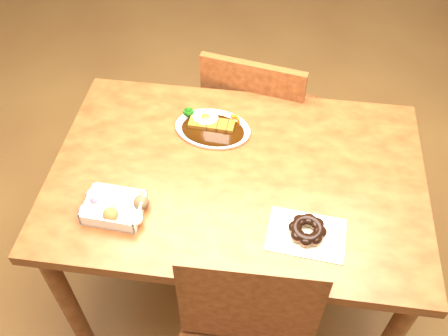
# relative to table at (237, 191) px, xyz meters

# --- Properties ---
(ground) EXTENTS (6.00, 6.00, 0.00)m
(ground) POSITION_rel_table_xyz_m (0.00, 0.00, -0.65)
(ground) COLOR brown
(ground) RESTS_ON ground
(table) EXTENTS (1.20, 0.80, 0.75)m
(table) POSITION_rel_table_xyz_m (0.00, 0.00, 0.00)
(table) COLOR #502410
(table) RESTS_ON ground
(chair_far) EXTENTS (0.49, 0.49, 0.87)m
(chair_far) POSITION_rel_table_xyz_m (0.03, 0.54, -0.17)
(chair_far) COLOR #502410
(chair_far) RESTS_ON ground
(katsu_curry_plate) EXTENTS (0.28, 0.22, 0.05)m
(katsu_curry_plate) POSITION_rel_table_xyz_m (-0.11, 0.18, 0.11)
(katsu_curry_plate) COLOR white
(katsu_curry_plate) RESTS_ON table
(donut_box) EXTENTS (0.20, 0.14, 0.05)m
(donut_box) POSITION_rel_table_xyz_m (-0.35, -0.21, 0.12)
(donut_box) COLOR white
(donut_box) RESTS_ON table
(pon_de_ring) EXTENTS (0.24, 0.17, 0.04)m
(pon_de_ring) POSITION_rel_table_xyz_m (0.23, -0.21, 0.12)
(pon_de_ring) COLOR silver
(pon_de_ring) RESTS_ON table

